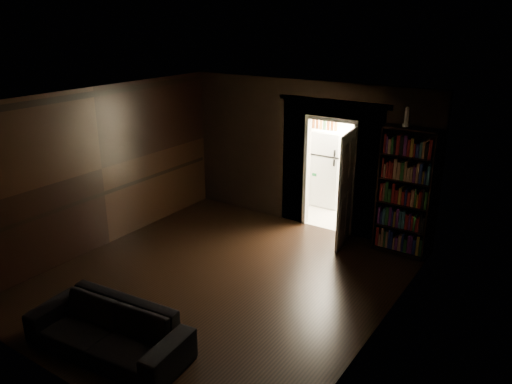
% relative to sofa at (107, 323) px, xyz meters
% --- Properties ---
extents(ground, '(5.50, 5.50, 0.00)m').
position_rel_sofa_xyz_m(ground, '(0.06, 2.10, -0.40)').
color(ground, black).
rests_on(ground, ground).
extents(room_walls, '(5.02, 5.61, 2.84)m').
position_rel_sofa_xyz_m(room_walls, '(0.05, 3.17, 1.29)').
color(room_walls, black).
rests_on(room_walls, ground).
extents(kitchen_alcove, '(2.20, 1.80, 2.60)m').
position_rel_sofa_xyz_m(kitchen_alcove, '(0.56, 5.97, 0.81)').
color(kitchen_alcove, beige).
rests_on(kitchen_alcove, ground).
extents(sofa, '(2.14, 1.09, 0.79)m').
position_rel_sofa_xyz_m(sofa, '(0.00, 0.00, 0.00)').
color(sofa, black).
rests_on(sofa, ground).
extents(bookshelf, '(0.96, 0.62, 2.20)m').
position_rel_sofa_xyz_m(bookshelf, '(2.06, 4.65, 0.70)').
color(bookshelf, black).
rests_on(bookshelf, ground).
extents(refrigerator, '(0.85, 0.81, 1.65)m').
position_rel_sofa_xyz_m(refrigerator, '(-0.04, 6.13, 0.43)').
color(refrigerator, white).
rests_on(refrigerator, ground).
extents(door, '(0.18, 0.85, 2.05)m').
position_rel_sofa_xyz_m(door, '(1.09, 4.41, 0.63)').
color(door, silver).
rests_on(door, ground).
extents(figurine, '(0.13, 0.13, 0.32)m').
position_rel_sofa_xyz_m(figurine, '(1.94, 4.69, 1.96)').
color(figurine, white).
rests_on(figurine, bookshelf).
extents(bottles, '(0.69, 0.12, 0.28)m').
position_rel_sofa_xyz_m(bottles, '(-0.14, 6.00, 1.39)').
color(bottles, black).
rests_on(bottles, refrigerator).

